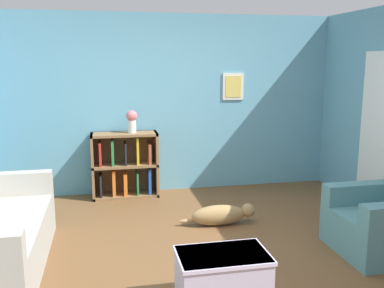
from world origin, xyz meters
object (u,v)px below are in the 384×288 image
dog (222,215)px  vase (132,120)px  coffee_table (223,278)px  bookshelf (125,166)px

dog → vase: (-0.95, 1.34, 0.98)m
coffee_table → dog: size_ratio=0.78×
coffee_table → vase: size_ratio=2.26×
vase → coffee_table: bearing=-80.7°
bookshelf → dog: bookshelf is taller
coffee_table → dog: bearing=74.7°
coffee_table → bookshelf: bearing=101.2°
bookshelf → vase: size_ratio=2.94×
bookshelf → coffee_table: bearing=-78.8°
bookshelf → vase: bearing=-10.9°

